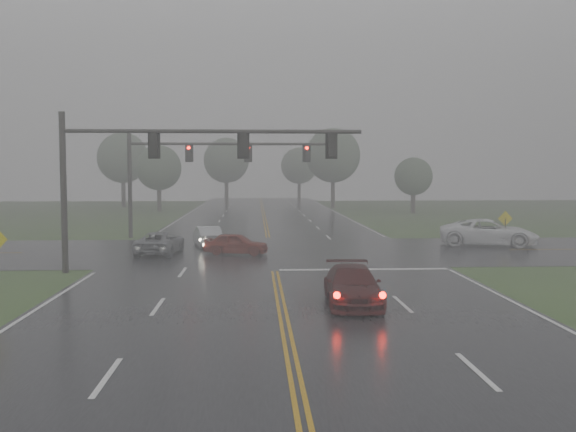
{
  "coord_description": "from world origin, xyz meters",
  "views": [
    {
      "loc": [
        -0.94,
        -17.23,
        4.94
      ],
      "look_at": [
        0.76,
        16.0,
        2.61
      ],
      "focal_mm": 40.0,
      "sensor_mm": 36.0,
      "label": 1
    }
  ],
  "objects": [
    {
      "name": "tree_nw_a",
      "position": [
        -12.73,
        62.06,
        5.35
      ],
      "size": [
        5.54,
        5.54,
        8.14
      ],
      "color": "#30281F",
      "rests_on": "ground"
    },
    {
      "name": "sedan_silver",
      "position": [
        -4.08,
        24.7,
        0.0
      ],
      "size": [
        2.3,
        4.31,
        1.35
      ],
      "primitive_type": "imported",
      "rotation": [
        0.0,
        0.0,
        3.36
      ],
      "color": "silver",
      "rests_on": "ground"
    },
    {
      "name": "signal_gantry_far",
      "position": [
        -5.62,
        30.68,
        5.57
      ],
      "size": [
        14.72,
        0.4,
        7.9
      ],
      "color": "black",
      "rests_on": "ground"
    },
    {
      "name": "signal_gantry_near",
      "position": [
        -5.67,
        14.26,
        5.49
      ],
      "size": [
        14.63,
        0.34,
        7.8
      ],
      "color": "black",
      "rests_on": "ground"
    },
    {
      "name": "cross_street",
      "position": [
        0.0,
        22.0,
        0.0
      ],
      "size": [
        120.0,
        14.0,
        0.02
      ],
      "primitive_type": "cube",
      "color": "black",
      "rests_on": "ground"
    },
    {
      "name": "sedan_maroon",
      "position": [
        2.64,
        6.01,
        0.0
      ],
      "size": [
        2.2,
        4.93,
        1.41
      ],
      "primitive_type": "imported",
      "rotation": [
        0.0,
        0.0,
        -0.05
      ],
      "color": "#380A0A",
      "rests_on": "ground"
    },
    {
      "name": "ground",
      "position": [
        0.0,
        0.0,
        0.0
      ],
      "size": [
        180.0,
        180.0,
        0.0
      ],
      "primitive_type": "plane",
      "color": "#314D21",
      "rests_on": "ground"
    },
    {
      "name": "tree_e_near",
      "position": [
        17.68,
        57.5,
        4.31
      ],
      "size": [
        4.48,
        4.48,
        6.58
      ],
      "color": "#30281F",
      "rests_on": "ground"
    },
    {
      "name": "tree_n_mid",
      "position": [
        -5.27,
        79.42,
        6.55
      ],
      "size": [
        6.78,
        6.78,
        9.96
      ],
      "color": "#30281F",
      "rests_on": "ground"
    },
    {
      "name": "tree_n_far",
      "position": [
        6.34,
        89.11,
        5.83
      ],
      "size": [
        6.04,
        6.04,
        8.87
      ],
      "color": "#30281F",
      "rests_on": "ground"
    },
    {
      "name": "main_road",
      "position": [
        0.0,
        20.0,
        0.0
      ],
      "size": [
        18.0,
        160.0,
        0.02
      ],
      "primitive_type": "cube",
      "color": "black",
      "rests_on": "ground"
    },
    {
      "name": "sign_diamond_east",
      "position": [
        15.33,
        23.59,
        1.59
      ],
      "size": [
        0.98,
        0.11,
        2.36
      ],
      "rotation": [
        0.0,
        0.0,
        0.07
      ],
      "color": "black",
      "rests_on": "ground"
    },
    {
      "name": "stop_bar",
      "position": [
        4.5,
        14.4,
        0.0
      ],
      "size": [
        8.5,
        0.5,
        0.01
      ],
      "primitive_type": "cube",
      "color": "silver",
      "rests_on": "ground"
    },
    {
      "name": "pickup_white",
      "position": [
        14.49,
        24.26,
        0.0
      ],
      "size": [
        6.88,
        4.61,
        1.75
      ],
      "primitive_type": "imported",
      "rotation": [
        0.0,
        0.0,
        1.28
      ],
      "color": "white",
      "rests_on": "ground"
    },
    {
      "name": "car_grey",
      "position": [
        -6.63,
        21.06,
        0.0
      ],
      "size": [
        2.64,
        4.98,
        1.33
      ],
      "primitive_type": "imported",
      "rotation": [
        0.0,
        0.0,
        3.05
      ],
      "color": "slate",
      "rests_on": "ground"
    },
    {
      "name": "tree_ne_a",
      "position": [
        9.44,
        68.16,
        7.05
      ],
      "size": [
        7.3,
        7.3,
        10.72
      ],
      "color": "#30281F",
      "rests_on": "ground"
    },
    {
      "name": "tree_nw_b",
      "position": [
        -19.23,
        72.73,
        6.78
      ],
      "size": [
        7.01,
        7.01,
        10.3
      ],
      "color": "#30281F",
      "rests_on": "ground"
    },
    {
      "name": "sedan_red",
      "position": [
        -2.08,
        20.59,
        0.0
      ],
      "size": [
        4.03,
        2.29,
        1.29
      ],
      "primitive_type": "imported",
      "rotation": [
        0.0,
        0.0,
        1.36
      ],
      "color": "maroon",
      "rests_on": "ground"
    }
  ]
}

